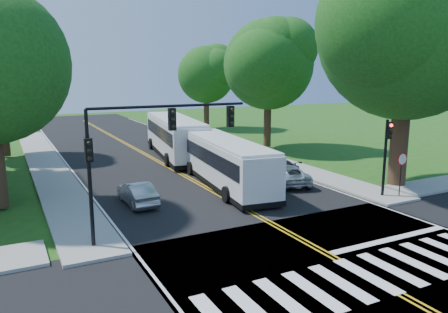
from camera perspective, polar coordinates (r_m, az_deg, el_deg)
ground at (r=17.26m, az=16.94°, el=-14.04°), size 140.00×140.00×0.00m
road at (r=31.94m, az=-6.00°, el=-2.07°), size 14.00×96.00×0.01m
cross_road at (r=17.26m, az=16.94°, el=-14.03°), size 60.00×12.00×0.01m
center_line at (r=35.62m, az=-8.34°, el=-0.76°), size 0.36×70.00×0.01m
edge_line_w at (r=34.10m, az=-19.21°, el=-1.78°), size 0.12×70.00×0.01m
edge_line_e at (r=38.30m, az=1.32°, el=0.17°), size 0.12×70.00×0.01m
crosswalk at (r=16.94m, az=18.15°, el=-14.56°), size 12.60×3.00×0.01m
stop_bar at (r=20.64m, az=20.94°, el=-10.05°), size 6.60×0.40×0.01m
sidewalk_nw at (r=36.86m, az=-22.19°, el=-0.97°), size 2.60×40.00×0.15m
sidewalk_ne at (r=41.58m, az=1.17°, el=1.12°), size 2.60×40.00×0.15m
tree_ne_big at (r=29.34m, az=22.86°, el=14.93°), size 10.80×10.80×14.91m
tree_east_mid at (r=41.75m, az=5.83°, el=11.83°), size 8.40×8.40×11.93m
tree_east_far at (r=56.28m, az=-2.34°, el=10.61°), size 7.20×7.20×10.34m
signal_nw at (r=18.48m, az=-10.18°, el=2.13°), size 7.15×0.46×5.66m
signal_ne at (r=26.43m, az=20.46°, el=1.12°), size 0.30×0.46×4.40m
stop_sign at (r=26.89m, az=22.20°, el=-0.87°), size 0.76×0.08×2.53m
bus_lead at (r=27.73m, az=0.21°, el=-0.65°), size 3.85×11.76×2.99m
bus_follow at (r=37.82m, az=-6.45°, el=2.68°), size 4.80×13.21×3.35m
hatchback at (r=24.47m, az=-11.27°, el=-4.73°), size 1.42×3.83×1.25m
suv at (r=28.70m, az=8.24°, el=-2.32°), size 3.25×4.88×1.24m
dark_sedan at (r=31.15m, az=6.41°, el=-1.28°), size 2.61×4.37×1.19m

